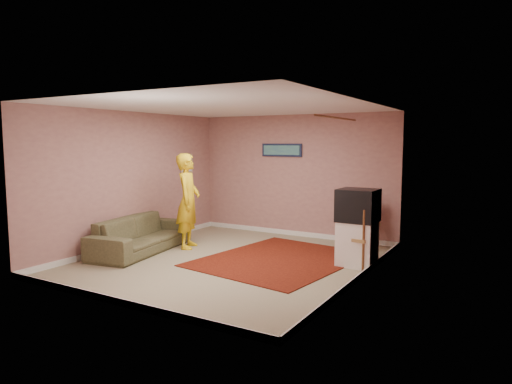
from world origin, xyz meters
The scene contains 26 objects.
ground centered at (0.00, 0.00, 0.00)m, with size 5.00×5.00×0.00m, color gray.
wall_back centered at (0.00, 2.50, 1.30)m, with size 4.50×0.02×2.60m, color #A9796F.
wall_front centered at (0.00, -2.50, 1.30)m, with size 4.50×0.02×2.60m, color #A9796F.
wall_left centered at (-2.25, 0.00, 1.30)m, with size 0.02×5.00×2.60m, color #A9796F.
wall_right centered at (2.25, 0.00, 1.30)m, with size 0.02×5.00×2.60m, color #A9796F.
ceiling centered at (0.00, 0.00, 2.60)m, with size 4.50×5.00×0.02m, color silver.
baseboard_back centered at (0.00, 2.49, 0.05)m, with size 4.50×0.02×0.10m, color silver.
baseboard_front centered at (0.00, -2.49, 0.05)m, with size 4.50×0.02×0.10m, color silver.
baseboard_left centered at (-2.24, 0.00, 0.05)m, with size 0.02×5.00×0.10m, color silver.
baseboard_right centered at (2.24, 0.00, 0.05)m, with size 0.02×5.00×0.10m, color silver.
window centered at (2.24, -0.90, 1.45)m, with size 0.01×1.10×1.50m, color black.
curtain_sheer centered at (2.23, -1.05, 1.25)m, with size 0.01×0.75×2.10m, color white.
curtain_floral centered at (2.21, -0.35, 1.25)m, with size 0.01×0.35×2.10m, color beige.
curtain_rod centered at (2.20, -0.90, 2.32)m, with size 0.02×0.02×1.40m, color brown.
picture_back centered at (-0.30, 2.47, 1.85)m, with size 0.95×0.04×0.28m.
picture_left centered at (-2.22, 1.60, 1.55)m, with size 0.04×0.38×0.42m.
area_rug centered at (0.69, 0.50, 0.01)m, with size 2.25×2.81×0.01m, color black.
tv_cabinet centered at (1.95, 0.81, 0.37)m, with size 0.58×0.52×0.73m, color white.
crt_tv centered at (1.94, 0.81, 1.00)m, with size 0.63×0.56×0.53m.
chair_a centered at (1.70, 2.07, 0.59)m, with size 0.50×0.48×0.52m.
dvd_player centered at (1.70, 2.07, 0.52)m, with size 0.34×0.24×0.06m, color #ADAEB2.
blue_throw centered at (1.70, 2.20, 0.78)m, with size 0.41×0.05×0.43m, color #89A4E1.
chair_b centered at (2.00, 0.76, 0.60)m, with size 0.50×0.51×0.53m.
game_console centered at (2.00, 0.76, 0.52)m, with size 0.22×0.16×0.04m, color white.
sofa centered at (-1.80, -0.27, 0.32)m, with size 2.21×0.86×0.64m, color brown.
person centered at (-1.25, 0.43, 0.90)m, with size 0.66×0.43×1.81m, color gold.
Camera 1 is at (4.23, -6.35, 2.02)m, focal length 32.00 mm.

